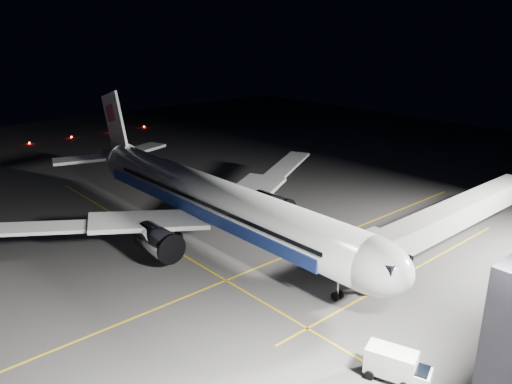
{
  "coord_description": "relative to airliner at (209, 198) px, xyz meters",
  "views": [
    {
      "loc": [
        48.28,
        -35.3,
        26.16
      ],
      "look_at": [
        2.92,
        4.55,
        6.0
      ],
      "focal_mm": 35.0,
      "sensor_mm": 36.0,
      "label": 1
    }
  ],
  "objects": [
    {
      "name": "jet_bridge",
      "position": [
        23.08,
        18.06,
        -0.58
      ],
      "size": [
        3.6,
        34.4,
        6.3
      ],
      "color": "#B2B2B7",
      "rests_on": "ground"
    },
    {
      "name": "guide_line_main",
      "position": [
        11.08,
        0.0,
        -5.16
      ],
      "size": [
        0.25,
        80.0,
        0.01
      ],
      "primitive_type": "cube",
      "color": "gold",
      "rests_on": "ground"
    },
    {
      "name": "ground",
      "position": [
        1.08,
        0.0,
        -5.16
      ],
      "size": [
        200.0,
        200.0,
        0.0
      ],
      "primitive_type": "plane",
      "color": "#4C4C4F",
      "rests_on": "ground"
    },
    {
      "name": "guide_line_cross",
      "position": [
        1.08,
        -6.0,
        -5.16
      ],
      "size": [
        70.0,
        0.25,
        0.01
      ],
      "primitive_type": "cube",
      "color": "gold",
      "rests_on": "ground"
    },
    {
      "name": "safety_cone_b",
      "position": [
        7.08,
        6.55,
        -4.89
      ],
      "size": [
        0.37,
        0.37,
        0.55
      ],
      "primitive_type": "cone",
      "color": "#FF4D0A",
      "rests_on": "ground"
    },
    {
      "name": "guide_line_side",
      "position": [
        23.08,
        10.0,
        -5.16
      ],
      "size": [
        0.25,
        40.0,
        0.01
      ],
      "primitive_type": "cube",
      "color": "gold",
      "rests_on": "ground"
    },
    {
      "name": "baggage_tug",
      "position": [
        -5.53,
        8.86,
        -4.47
      ],
      "size": [
        2.28,
        1.94,
        1.49
      ],
      "rotation": [
        0.0,
        0.0,
        -0.16
      ],
      "color": "black",
      "rests_on": "ground"
    },
    {
      "name": "taxiway_lights",
      "position": [
        -70.92,
        0.0,
        -4.94
      ],
      "size": [
        0.44,
        60.44,
        0.44
      ],
      "color": "#FF140A",
      "rests_on": "ground"
    },
    {
      "name": "airliner",
      "position": [
        0.0,
        0.0,
        0.0
      ],
      "size": [
        61.48,
        54.22,
        16.64
      ],
      "color": "silver",
      "rests_on": "ground"
    },
    {
      "name": "safety_cone_c",
      "position": [
        0.22,
        14.0,
        -4.9
      ],
      "size": [
        0.36,
        0.36,
        0.54
      ],
      "primitive_type": "cone",
      "color": "#FF4D0A",
      "rests_on": "ground"
    },
    {
      "name": "service_truck",
      "position": [
        32.35,
        -5.9,
        -3.81
      ],
      "size": [
        5.3,
        3.5,
        2.53
      ],
      "rotation": [
        0.0,
        0.0,
        0.34
      ],
      "color": "white",
      "rests_on": "ground"
    },
    {
      "name": "safety_cone_a",
      "position": [
        -0.02,
        4.0,
        -4.83
      ],
      "size": [
        0.45,
        0.45,
        0.67
      ],
      "primitive_type": "cone",
      "color": "#FF4D0A",
      "rests_on": "ground"
    }
  ]
}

